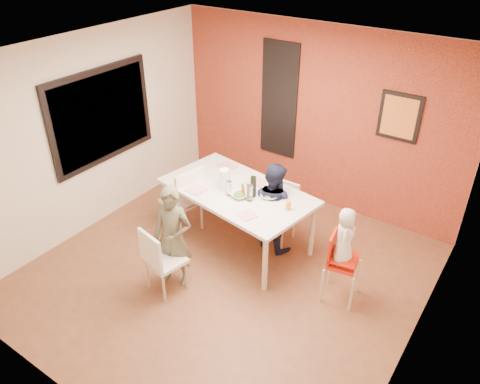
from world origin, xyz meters
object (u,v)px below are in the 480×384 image
Objects in this scene: chair_near at (160,258)px; dining_table at (237,195)px; high_chair at (339,260)px; chair_left at (185,197)px; paper_towel_roll at (225,179)px; toddler at (345,237)px; chair_far at (282,208)px; child_near at (173,237)px; child_far at (273,206)px; wine_bottle at (253,187)px.

dining_table is at bearing -86.01° from chair_near.
chair_left is at bearing 79.78° from high_chair.
chair_near is 1.00× the size of high_chair.
high_chair is (1.75, 1.10, 0.04)m from chair_near.
chair_near is 1.33m from paper_towel_roll.
chair_near is at bearing -91.74° from paper_towel_roll.
toddler is (2.32, -0.00, 0.31)m from chair_left.
child_near is at bearing -110.59° from chair_far.
chair_far is 1.33m from chair_left.
high_chair is (1.14, -0.65, 0.06)m from chair_far.
paper_towel_roll is (-0.58, -0.52, 0.50)m from chair_far.
child_near reaches higher than chair_near.
child_far is at bearing 59.82° from high_chair.
dining_table is 2.54× the size of chair_far.
toddler is at bearing 168.79° from child_far.
chair_near is 2.07m from high_chair.
wine_bottle is (0.44, 1.31, 0.48)m from chair_near.
child_near is 1.97m from toddler.
paper_towel_roll is at bearing 75.39° from high_chair.
toddler is at bearing 100.95° from chair_left.
paper_towel_roll is at bearing -137.29° from chair_far.
toddler is at bearing -7.41° from dining_table.
toddler is at bearing -28.28° from chair_far.
chair_near is 3.12× the size of wine_bottle.
wine_bottle reaches higher than dining_table.
child_near is at bearing 43.64° from chair_left.
chair_far is (0.61, 1.76, -0.02)m from chair_near.
wine_bottle is 0.97× the size of paper_towel_roll.
wine_bottle is at bearing -110.51° from chair_far.
dining_table is at bearing 116.81° from chair_left.
toddler is at bearing 9.02° from child_near.
paper_towel_roll is (0.58, 0.13, 0.41)m from chair_left.
child_far is 0.73m from paper_towel_roll.
wine_bottle is at bearing 62.88° from toddler.
child_far reaches higher than dining_table.
chair_left is (-0.73, -0.21, -0.19)m from dining_table.
toddler is (1.16, -0.65, 0.40)m from chair_far.
high_chair is (1.57, -0.21, -0.23)m from dining_table.
child_near reaches higher than high_chair.
high_chair is (2.30, -0.01, -0.03)m from chair_left.
chair_near is at bearing -108.38° from chair_far.
chair_near is 1.04× the size of chair_far.
paper_towel_roll is (-0.58, -0.28, 0.35)m from child_far.
toddler is (1.76, 0.87, 0.21)m from child_near.
chair_left is (-0.55, 1.11, 0.07)m from chair_near.
chair_left is 1.08m from wine_bottle.
wine_bottle is at bearing 59.18° from child_far.
child_far reaches higher than high_chair.
child_far reaches higher than toddler.
dining_table is at bearing 63.77° from toddler.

